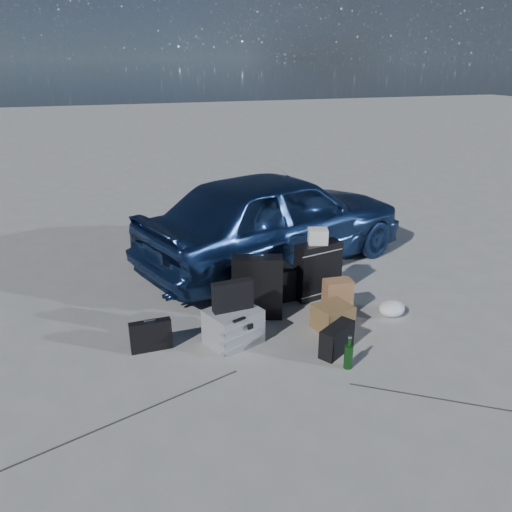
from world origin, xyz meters
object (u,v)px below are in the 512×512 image
(briefcase, at_px, (151,336))
(suitcase_right, at_px, (318,270))
(car, at_px, (276,218))
(cardboard_box, at_px, (333,317))
(suitcase_left, at_px, (257,287))
(green_bottle, at_px, (349,353))
(duffel_bag, at_px, (260,286))
(pelican_case, at_px, (233,326))

(briefcase, distance_m, suitcase_right, 2.16)
(car, distance_m, cardboard_box, 1.99)
(suitcase_left, height_order, cardboard_box, suitcase_left)
(suitcase_right, bearing_deg, green_bottle, -115.54)
(car, relative_size, duffel_bag, 4.98)
(briefcase, relative_size, suitcase_left, 0.57)
(car, relative_size, suitcase_left, 5.49)
(suitcase_left, bearing_deg, duffel_bag, 83.86)
(suitcase_right, bearing_deg, car, 83.69)
(suitcase_right, distance_m, green_bottle, 1.53)
(suitcase_left, xyz_separation_m, green_bottle, (0.48, -1.22, -0.20))
(car, xyz_separation_m, duffel_bag, (-0.60, -1.04, -0.47))
(pelican_case, relative_size, green_bottle, 1.55)
(car, xyz_separation_m, briefcase, (-1.97, -1.71, -0.51))
(suitcase_left, xyz_separation_m, suitcase_right, (0.86, 0.25, -0.02))
(suitcase_left, distance_m, green_bottle, 1.33)
(pelican_case, relative_size, cardboard_box, 1.37)
(duffel_bag, relative_size, green_bottle, 2.44)
(cardboard_box, bearing_deg, pelican_case, 176.00)
(suitcase_right, bearing_deg, suitcase_left, -174.85)
(briefcase, xyz_separation_m, duffel_bag, (1.38, 0.67, 0.04))
(suitcase_right, xyz_separation_m, green_bottle, (-0.38, -1.48, -0.18))
(car, height_order, duffel_bag, car)
(car, height_order, briefcase, car)
(suitcase_right, xyz_separation_m, duffel_bag, (-0.70, 0.10, -0.15))
(car, distance_m, green_bottle, 2.68)
(pelican_case, relative_size, briefcase, 1.23)
(green_bottle, bearing_deg, suitcase_right, 75.74)
(car, relative_size, briefcase, 9.65)
(pelican_case, height_order, duffel_bag, duffel_bag)
(suitcase_right, bearing_deg, briefcase, -175.92)
(briefcase, height_order, duffel_bag, duffel_bag)
(duffel_bag, xyz_separation_m, cardboard_box, (0.52, -0.87, -0.06))
(pelican_case, bearing_deg, duffel_bag, 34.04)
(duffel_bag, distance_m, green_bottle, 1.61)
(suitcase_left, distance_m, duffel_bag, 0.42)
(duffel_bag, bearing_deg, suitcase_right, -12.40)
(car, height_order, green_bottle, car)
(pelican_case, height_order, cardboard_box, pelican_case)
(suitcase_left, bearing_deg, car, 79.48)
(pelican_case, height_order, briefcase, pelican_case)
(pelican_case, bearing_deg, briefcase, 150.78)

